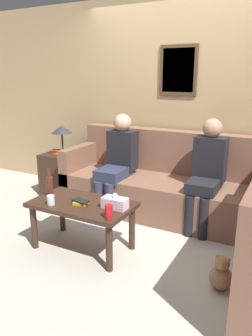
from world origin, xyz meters
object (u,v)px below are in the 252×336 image
object	(u,v)px
coffee_table	(82,210)
person_right	(207,170)
teddy_bear	(221,274)
wine_bottle	(50,186)
person_left	(118,159)
couch_main	(162,186)
drinking_glass	(51,200)

from	to	relation	value
coffee_table	person_right	bearing A→B (deg)	49.16
teddy_bear	coffee_table	bearing A→B (deg)	179.55
wine_bottle	person_right	size ratio (longest dim) A/B	0.25
person_left	teddy_bear	xyz separation A→B (m)	(1.51, -1.03, -0.53)
couch_main	person_right	xyz separation A→B (m)	(0.57, -0.17, 0.32)
person_left	person_right	world-z (taller)	person_right
teddy_bear	wine_bottle	bearing A→B (deg)	-179.55
drinking_glass	teddy_bear	distance (m)	1.61
person_right	teddy_bear	size ratio (longest dim) A/B	4.12
person_right	teddy_bear	bearing A→B (deg)	-68.28
coffee_table	wine_bottle	distance (m)	0.41
drinking_glass	person_left	world-z (taller)	person_left
couch_main	wine_bottle	bearing A→B (deg)	-119.31
wine_bottle	person_right	distance (m)	1.67
couch_main	person_right	bearing A→B (deg)	-16.07
drinking_glass	coffee_table	bearing A→B (deg)	38.73
couch_main	coffee_table	distance (m)	1.26
wine_bottle	couch_main	bearing A→B (deg)	60.69
person_left	person_right	size ratio (longest dim) A/B	0.99
coffee_table	teddy_bear	xyz separation A→B (m)	(1.33, -0.01, -0.28)
person_left	teddy_bear	bearing A→B (deg)	-34.30
person_left	person_right	bearing A→B (deg)	1.52
coffee_table	teddy_bear	bearing A→B (deg)	-0.45
couch_main	wine_bottle	world-z (taller)	couch_main
drinking_glass	wine_bottle	bearing A→B (deg)	131.58
person_left	teddy_bear	distance (m)	1.91
teddy_bear	drinking_glass	bearing A→B (deg)	-173.82
coffee_table	person_left	world-z (taller)	person_left
couch_main	teddy_bear	distance (m)	1.59
couch_main	person_left	bearing A→B (deg)	-159.46
coffee_table	drinking_glass	bearing A→B (deg)	-141.27
wine_bottle	drinking_glass	bearing A→B (deg)	-48.42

